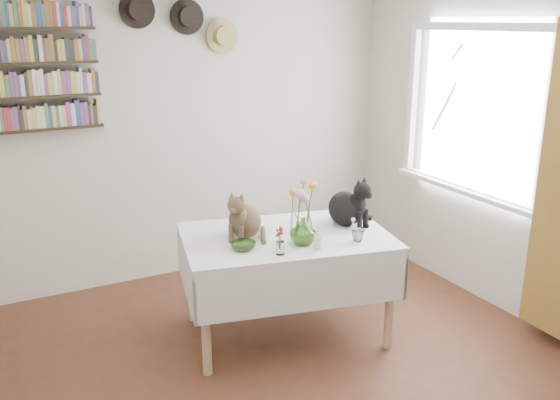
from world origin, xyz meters
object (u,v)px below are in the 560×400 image
flower_vase (303,231)px  dining_table (286,260)px  black_cat (345,200)px  bookshelf_unit (26,68)px  tabby_cat (245,212)px

flower_vase → dining_table: bearing=94.4°
black_cat → flower_vase: 0.51m
black_cat → dining_table: bearing=155.4°
black_cat → bookshelf_unit: size_ratio=0.37×
black_cat → flower_vase: (-0.46, -0.20, -0.10)m
bookshelf_unit → dining_table: bearing=-43.1°
bookshelf_unit → tabby_cat: bearing=-46.6°
dining_table → bookshelf_unit: size_ratio=1.58×
tabby_cat → flower_vase: bearing=1.3°
dining_table → tabby_cat: bearing=158.0°
tabby_cat → black_cat: bearing=40.9°
black_cat → bookshelf_unit: bearing=120.8°
black_cat → bookshelf_unit: (-1.90, 1.34, 0.90)m
dining_table → tabby_cat: tabby_cat is taller
dining_table → black_cat: 0.61m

